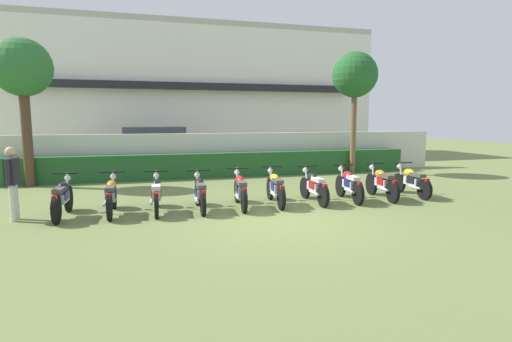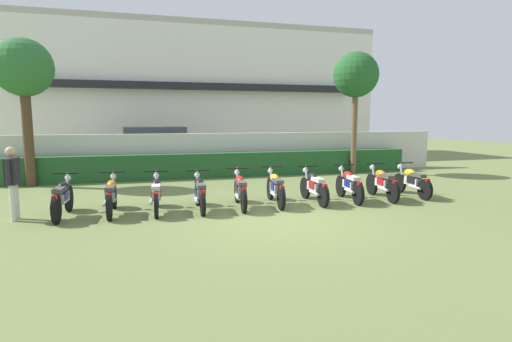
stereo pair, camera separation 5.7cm
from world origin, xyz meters
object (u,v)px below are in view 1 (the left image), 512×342
Objects in this scene: motorcycle_in_row_1 at (111,196)px; motorcycle_in_row_2 at (156,194)px; motorcycle_in_row_0 at (62,198)px; motorcycle_in_row_8 at (382,183)px; motorcycle_in_row_5 at (275,188)px; motorcycle_in_row_7 at (349,184)px; tree_near_inspector at (22,70)px; motorcycle_in_row_4 at (240,190)px; tree_far_side at (355,76)px; parked_car at (157,148)px; motorcycle_in_row_9 at (411,181)px; inspector_person at (12,177)px; motorcycle_in_row_3 at (200,193)px; motorcycle_in_row_6 at (314,186)px.

motorcycle_in_row_1 reaches higher than motorcycle_in_row_2.
motorcycle_in_row_0 reaches higher than motorcycle_in_row_8.
motorcycle_in_row_5 is at bearing -88.84° from motorcycle_in_row_1.
motorcycle_in_row_2 is 1.03× the size of motorcycle_in_row_7.
tree_near_inspector is 8.53m from motorcycle_in_row_4.
tree_far_side reaches higher than motorcycle_in_row_7.
tree_far_side is at bearing -0.22° from tree_near_inspector.
parked_car is 11.36m from motorcycle_in_row_9.
inspector_person is at bearing 95.29° from motorcycle_in_row_4.
motorcycle_in_row_3 is 0.98× the size of motorcycle_in_row_6.
tree_far_side is at bearing -39.47° from motorcycle_in_row_5.
motorcycle_in_row_2 is 3.07m from motorcycle_in_row_5.
inspector_person is (-4.12, 0.12, 0.53)m from motorcycle_in_row_3.
parked_car is at bearing 68.89° from inspector_person.
motorcycle_in_row_9 is (5.20, 0.11, -0.01)m from motorcycle_in_row_4.
motorcycle_in_row_9 is at bearing -86.57° from motorcycle_in_row_2.
parked_car reaches higher than motorcycle_in_row_0.
motorcycle_in_row_3 is at bearing 100.14° from motorcycle_in_row_5.
motorcycle_in_row_2 is 0.98× the size of motorcycle_in_row_5.
inspector_person reaches higher than motorcycle_in_row_1.
motorcycle_in_row_2 is 6.21m from motorcycle_in_row_8.
motorcycle_in_row_9 is at bearing -56.82° from parked_car.
motorcycle_in_row_0 is 1.15× the size of inspector_person.
tree_near_inspector is 6.27m from motorcycle_in_row_0.
tree_near_inspector is 2.55× the size of motorcycle_in_row_8.
motorcycle_in_row_6 is (1.07, -0.06, -0.00)m from motorcycle_in_row_5.
inspector_person is at bearing 92.59° from motorcycle_in_row_9.
motorcycle_in_row_4 is (5.98, -5.08, -3.35)m from tree_near_inspector.
parked_car is at bearing 16.29° from motorcycle_in_row_4.
motorcycle_in_row_5 is 2.12m from motorcycle_in_row_7.
inspector_person is at bearing 96.26° from motorcycle_in_row_5.
motorcycle_in_row_7 reaches higher than motorcycle_in_row_3.
parked_car is 2.42× the size of motorcycle_in_row_8.
motorcycle_in_row_1 reaches higher than motorcycle_in_row_6.
motorcycle_in_row_9 is at bearing -23.95° from tree_near_inspector.
motorcycle_in_row_0 reaches higher than motorcycle_in_row_9.
parked_car is at bearing 22.24° from motorcycle_in_row_5.
motorcycle_in_row_4 is at bearing 93.60° from motorcycle_in_row_9.
motorcycle_in_row_2 is (-0.43, -9.13, -0.49)m from parked_car.
motorcycle_in_row_6 is (5.17, -0.07, -0.00)m from motorcycle_in_row_1.
parked_car is 2.80× the size of inspector_person.
tree_far_side is 2.58× the size of motorcycle_in_row_1.
tree_near_inspector is at bearing 60.45° from motorcycle_in_row_5.
inspector_person reaches higher than motorcycle_in_row_4.
tree_far_side is 10.14m from motorcycle_in_row_2.
parked_car is 10.85m from motorcycle_in_row_8.
motorcycle_in_row_2 is at bearing 91.12° from motorcycle_in_row_6.
motorcycle_in_row_0 is 4.18m from motorcycle_in_row_4.
motorcycle_in_row_7 is (1.05, -0.03, 0.01)m from motorcycle_in_row_6.
motorcycle_in_row_4 is at bearing 96.06° from motorcycle_in_row_8.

